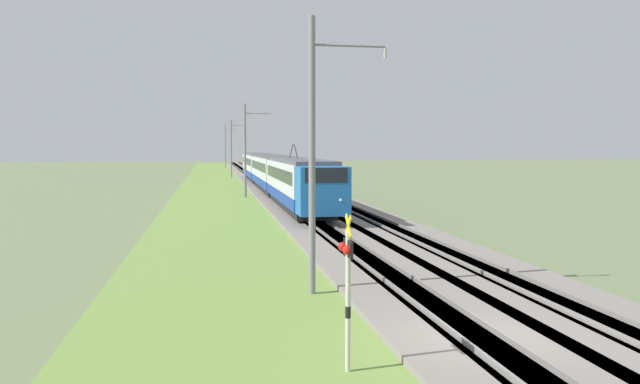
% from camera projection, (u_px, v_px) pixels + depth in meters
% --- Properties ---
extents(ground_plane, '(400.00, 400.00, 0.00)m').
position_uv_depth(ground_plane, '(477.00, 349.00, 15.09)').
color(ground_plane, '#6B7A51').
extents(ballast_main, '(240.00, 4.40, 0.30)m').
position_uv_depth(ballast_main, '(273.00, 193.00, 64.19)').
color(ballast_main, gray).
rests_on(ballast_main, ground).
extents(ballast_adjacent, '(240.00, 4.40, 0.30)m').
position_uv_depth(ballast_adjacent, '(309.00, 192.00, 64.86)').
color(ballast_adjacent, gray).
rests_on(ballast_adjacent, ground).
extents(track_main, '(240.00, 1.57, 0.45)m').
position_uv_depth(track_main, '(273.00, 193.00, 64.19)').
color(track_main, '#4C4238').
rests_on(track_main, ground).
extents(track_adjacent, '(240.00, 1.57, 0.45)m').
position_uv_depth(track_adjacent, '(309.00, 192.00, 64.86)').
color(track_adjacent, '#4C4238').
rests_on(track_adjacent, ground).
extents(grass_verge, '(240.00, 8.91, 0.12)m').
position_uv_depth(grass_verge, '(219.00, 194.00, 63.25)').
color(grass_verge, olive).
rests_on(grass_verge, ground).
extents(passenger_train, '(60.82, 3.01, 5.10)m').
position_uv_depth(passenger_train, '(272.00, 171.00, 64.60)').
color(passenger_train, blue).
rests_on(passenger_train, ground).
extents(crossing_signal_near, '(0.70, 0.23, 3.48)m').
position_uv_depth(crossing_signal_near, '(347.00, 278.00, 13.11)').
color(crossing_signal_near, beige).
rests_on(crossing_signal_near, ground).
extents(catenary_mast_near, '(0.22, 2.56, 9.01)m').
position_uv_depth(catenary_mast_near, '(314.00, 154.00, 19.95)').
color(catenary_mast_near, slate).
rests_on(catenary_mast_near, ground).
extents(catenary_mast_mid, '(0.22, 2.56, 8.89)m').
position_uv_depth(catenary_mast_mid, '(246.00, 150.00, 58.35)').
color(catenary_mast_mid, slate).
rests_on(catenary_mast_mid, ground).
extents(catenary_mast_far, '(0.22, 2.56, 9.05)m').
position_uv_depth(catenary_mast_far, '(232.00, 148.00, 96.73)').
color(catenary_mast_far, slate).
rests_on(catenary_mast_far, ground).
extents(catenary_mast_distant, '(0.22, 2.56, 9.58)m').
position_uv_depth(catenary_mast_distant, '(225.00, 146.00, 135.10)').
color(catenary_mast_distant, slate).
rests_on(catenary_mast_distant, ground).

